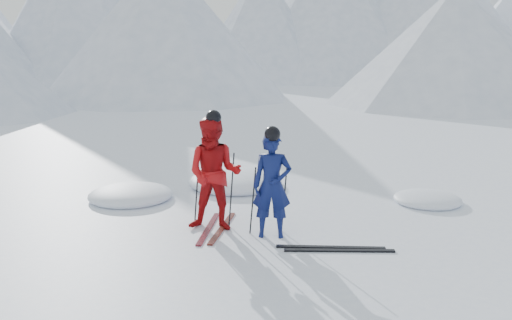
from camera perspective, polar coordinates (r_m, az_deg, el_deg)
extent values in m
plane|color=white|center=(9.79, 8.37, -6.70)|extent=(160.00, 160.00, 0.00)
cone|color=#B2BCD1|center=(50.41, -18.01, 15.72)|extent=(23.96, 23.96, 14.35)
cone|color=#B2BCD1|center=(60.35, -9.79, 14.18)|extent=(17.69, 17.69, 11.93)
cone|color=#B2BCD1|center=(52.99, 0.59, 14.15)|extent=(19.63, 19.63, 10.85)
cone|color=#B2BCD1|center=(57.16, 7.68, 15.52)|extent=(23.31, 23.31, 14.15)
cone|color=#B2BCD1|center=(59.08, 17.59, 15.32)|extent=(28.94, 28.94, 14.88)
cone|color=#B2BCD1|center=(32.40, 19.98, 11.25)|extent=(14.00, 14.00, 6.50)
cone|color=#B2BCD1|center=(35.01, -9.75, 13.79)|extent=(16.00, 16.00, 9.00)
imported|color=#0C154C|center=(8.86, 1.70, -2.69)|extent=(0.69, 0.51, 1.74)
imported|color=#AC0D10|center=(9.21, -4.40, -1.47)|extent=(1.11, 0.96, 1.96)
cylinder|color=black|center=(9.04, -0.34, -4.30)|extent=(0.12, 0.08, 1.16)
cylinder|color=black|center=(9.21, 3.00, -4.01)|extent=(0.12, 0.07, 1.16)
cylinder|color=black|center=(9.52, -6.25, -3.09)|extent=(0.13, 0.10, 1.30)
cylinder|color=black|center=(9.45, -2.59, -3.14)|extent=(0.13, 0.09, 1.30)
cube|color=black|center=(9.47, -5.04, -7.18)|extent=(0.47, 1.68, 0.03)
cube|color=black|center=(9.48, -3.58, -7.13)|extent=(0.59, 1.65, 0.03)
cube|color=black|center=(8.65, 7.85, -9.09)|extent=(1.69, 0.39, 0.03)
cube|color=black|center=(8.54, 8.77, -9.40)|extent=(1.70, 0.33, 0.03)
ellipsoid|color=white|center=(11.59, -13.03, -4.00)|extent=(1.74, 1.74, 0.38)
ellipsoid|color=white|center=(11.56, 17.59, -4.29)|extent=(1.36, 1.36, 0.30)
ellipsoid|color=white|center=(12.37, -2.16, -2.71)|extent=(2.14, 2.14, 0.47)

